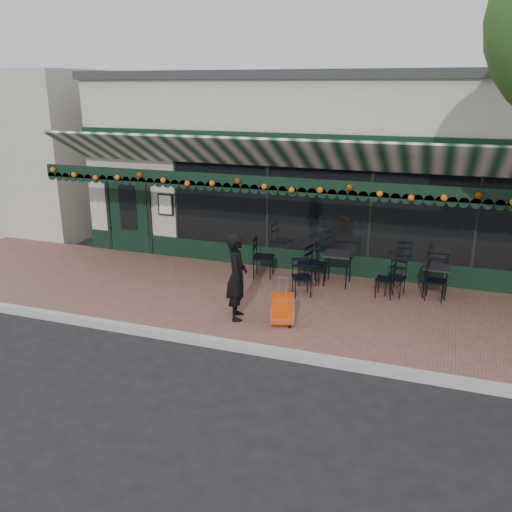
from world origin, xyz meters
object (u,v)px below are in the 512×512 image
(cafe_table_b, at_px, (338,256))
(chair_a_left, at_px, (385,280))
(chair_b_right, at_px, (315,264))
(suitcase, at_px, (282,309))
(cafe_table_a, at_px, (437,270))
(woman, at_px, (237,277))
(chair_b_left, at_px, (307,263))
(chair_b_front, at_px, (302,278))
(chair_solo, at_px, (263,258))
(chair_a_right, at_px, (435,281))
(chair_a_front, at_px, (396,278))

(cafe_table_b, xyz_separation_m, chair_a_left, (1.09, -0.44, -0.27))
(cafe_table_b, distance_m, chair_b_right, 0.54)
(suitcase, height_order, cafe_table_a, suitcase)
(woman, xyz_separation_m, chair_b_left, (0.78, 2.29, -0.37))
(woman, xyz_separation_m, cafe_table_a, (3.49, 2.43, -0.25))
(suitcase, distance_m, chair_b_left, 2.34)
(chair_a_left, bearing_deg, cafe_table_a, 117.60)
(woman, distance_m, chair_b_front, 1.79)
(chair_solo, bearing_deg, suitcase, -162.22)
(chair_a_right, xyz_separation_m, chair_solo, (-3.76, 0.14, 0.07))
(woman, height_order, chair_b_right, woman)
(chair_b_front, bearing_deg, cafe_table_b, 32.02)
(cafe_table_a, bearing_deg, chair_a_left, -156.07)
(chair_b_left, distance_m, chair_b_front, 0.79)
(suitcase, height_order, chair_solo, suitcase)
(cafe_table_a, relative_size, chair_b_right, 0.77)
(chair_a_right, relative_size, chair_solo, 0.84)
(chair_a_front, height_order, chair_b_left, chair_b_left)
(cafe_table_b, bearing_deg, chair_a_front, -11.54)
(chair_a_right, distance_m, chair_solo, 3.76)
(cafe_table_a, distance_m, cafe_table_b, 2.07)
(chair_b_left, bearing_deg, chair_a_left, 64.18)
(chair_a_right, relative_size, chair_b_right, 0.95)
(chair_a_right, xyz_separation_m, chair_b_right, (-2.56, 0.21, 0.02))
(chair_b_front, height_order, chair_solo, chair_solo)
(cafe_table_b, relative_size, chair_a_left, 0.95)
(cafe_table_a, height_order, chair_a_front, chair_a_front)
(woman, xyz_separation_m, chair_a_front, (2.70, 2.17, -0.45))
(chair_a_right, height_order, chair_b_right, chair_b_right)
(cafe_table_a, xyz_separation_m, chair_b_front, (-2.63, -0.92, -0.18))
(woman, height_order, chair_a_right, woman)
(cafe_table_b, xyz_separation_m, chair_b_front, (-0.57, -0.92, -0.25))
(chair_a_front, bearing_deg, suitcase, -117.14)
(cafe_table_a, relative_size, chair_b_front, 0.81)
(chair_a_left, relative_size, chair_a_right, 0.96)
(chair_a_left, bearing_deg, suitcase, -34.59)
(suitcase, height_order, cafe_table_b, suitcase)
(woman, relative_size, chair_a_left, 2.18)
(cafe_table_a, distance_m, chair_b_left, 2.72)
(chair_b_front, bearing_deg, chair_a_left, -10.08)
(woman, relative_size, suitcase, 1.77)
(suitcase, relative_size, chair_a_front, 1.25)
(chair_a_front, height_order, chair_b_front, chair_b_front)
(woman, relative_size, cafe_table_a, 2.58)
(chair_a_front, bearing_deg, chair_a_left, -125.87)
(chair_a_right, relative_size, chair_b_left, 0.86)
(suitcase, bearing_deg, chair_b_left, 74.08)
(chair_b_right, distance_m, chair_solo, 1.20)
(chair_a_front, bearing_deg, cafe_table_a, 30.25)
(chair_a_left, relative_size, chair_b_right, 0.91)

